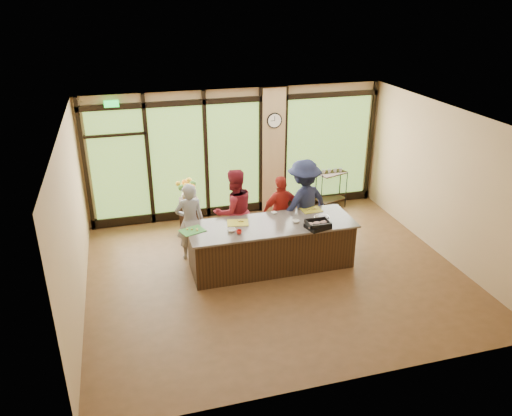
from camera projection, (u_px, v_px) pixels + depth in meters
floor at (275, 273)px, 9.60m from camera, size 7.00×7.00×0.00m
ceiling at (278, 120)px, 8.39m from camera, size 7.00×7.00×0.00m
back_wall at (238, 153)px, 11.63m from camera, size 7.00×0.00×7.00m
left_wall at (73, 224)px, 8.13m from camera, size 0.00×6.00×6.00m
right_wall at (445, 183)px, 9.85m from camera, size 0.00×6.00×6.00m
window_wall at (245, 157)px, 11.68m from camera, size 6.90×0.12×3.00m
island_base at (271, 246)px, 9.68m from camera, size 3.10×1.00×0.88m
countertop at (271, 225)px, 9.50m from camera, size 3.20×1.10×0.04m
wall_clock at (274, 120)px, 11.42m from camera, size 0.36×0.04×0.36m
cook_left at (190, 222)px, 9.86m from camera, size 0.60×0.41×1.60m
cook_midleft at (234, 211)px, 10.07m from camera, size 1.00×0.86×1.80m
cook_midright at (281, 212)px, 10.32m from camera, size 0.97×0.54×1.57m
cook_right at (303, 203)px, 10.32m from camera, size 1.39×1.07×1.89m
roasting_pan at (318, 226)px, 9.30m from camera, size 0.49×0.42×0.08m
mixing_bowl at (322, 219)px, 9.59m from camera, size 0.33×0.33×0.07m
cutting_board_left at (192, 231)px, 9.20m from camera, size 0.52×0.45×0.01m
cutting_board_center at (238, 223)px, 9.52m from camera, size 0.46×0.38×0.01m
cutting_board_right at (311, 210)px, 10.07m from camera, size 0.41×0.32×0.01m
prep_bowl_near at (232, 230)px, 9.18m from camera, size 0.19×0.19×0.05m
prep_bowl_mid at (296, 221)px, 9.54m from camera, size 0.17×0.17×0.04m
prep_bowl_far at (274, 213)px, 9.92m from camera, size 0.14×0.14×0.03m
red_ramekin at (239, 232)px, 9.08m from camera, size 0.11×0.11×0.08m
flower_stand at (189, 217)px, 10.96m from camera, size 0.46×0.46×0.82m
flower_vase at (188, 194)px, 10.74m from camera, size 0.32×0.32×0.29m
bar_cart at (331, 184)px, 12.35m from camera, size 0.81×0.62×0.98m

